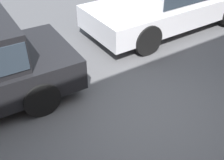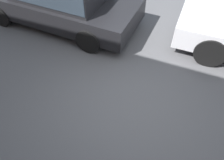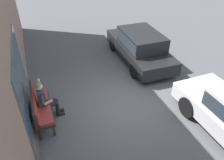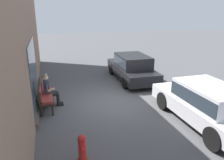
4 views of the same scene
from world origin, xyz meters
The scene contains 4 objects.
ground_plane centered at (0.00, 0.00, 0.00)m, with size 60.00×60.00×0.00m, color #4C4C4F.
bench centered at (0.25, 2.90, 0.60)m, with size 1.78×0.55×1.03m.
person_on_phone centered at (0.35, 2.67, 0.73)m, with size 0.73×0.74×1.37m.
parked_car_mid centered at (2.69, -1.84, 0.78)m, with size 4.40×1.91×1.43m.
Camera 3 is at (-5.37, 2.60, 5.11)m, focal length 35.00 mm.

